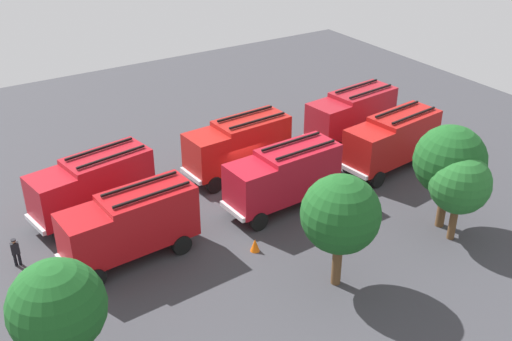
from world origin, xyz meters
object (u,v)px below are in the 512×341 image
at_px(fire_truck_2, 92,184).
at_px(tree_2, 341,215).
at_px(firefighter_1, 326,155).
at_px(firefighter_0, 16,251).
at_px(tree_1, 460,184).
at_px(fire_truck_3, 392,139).
at_px(fire_truck_5, 130,223).
at_px(tree_0, 450,161).
at_px(fire_truck_0, 352,113).
at_px(traffic_cone_1, 255,245).
at_px(fire_truck_1, 238,144).
at_px(tree_3, 57,308).
at_px(fire_truck_4, 284,175).
at_px(firefighter_3, 447,165).
at_px(firefighter_2, 45,188).
at_px(traffic_cone_0, 435,173).

bearing_deg(fire_truck_2, tree_2, 113.36).
bearing_deg(firefighter_1, firefighter_0, -149.39).
bearing_deg(tree_1, tree_2, -2.41).
bearing_deg(fire_truck_2, fire_truck_3, 156.63).
bearing_deg(fire_truck_5, tree_0, 154.04).
height_order(fire_truck_0, traffic_cone_1, fire_truck_0).
bearing_deg(fire_truck_2, fire_truck_1, 171.12).
xyz_separation_m(tree_3, traffic_cone_1, (-11.22, -3.81, -3.58)).
height_order(fire_truck_1, tree_1, tree_1).
distance_m(fire_truck_4, tree_2, 7.91).
xyz_separation_m(fire_truck_0, fire_truck_4, (9.59, 5.16, 0.00)).
bearing_deg(fire_truck_0, tree_2, 41.46).
distance_m(firefighter_3, tree_1, 7.55).
relative_size(fire_truck_4, tree_0, 1.18).
bearing_deg(fire_truck_0, fire_truck_5, 8.97).
bearing_deg(tree_1, traffic_cone_1, -25.96).
height_order(firefighter_1, tree_2, tree_2).
height_order(fire_truck_2, firefighter_0, fire_truck_2).
xyz_separation_m(fire_truck_3, tree_3, (24.07, 7.06, 1.79)).
height_order(firefighter_0, firefighter_1, firefighter_1).
height_order(fire_truck_0, firefighter_2, fire_truck_0).
bearing_deg(fire_truck_1, tree_2, 78.10).
distance_m(fire_truck_2, fire_truck_3, 19.46).
xyz_separation_m(fire_truck_0, firefighter_1, (4.26, 2.51, -1.17)).
bearing_deg(fire_truck_2, tree_3, 57.00).
bearing_deg(traffic_cone_0, firefighter_2, -25.12).
bearing_deg(fire_truck_2, firefighter_0, 16.76).
distance_m(fire_truck_2, firefighter_2, 3.94).
height_order(fire_truck_1, fire_truck_4, same).
distance_m(tree_1, tree_2, 7.94).
height_order(firefighter_0, traffic_cone_0, firefighter_0).
bearing_deg(fire_truck_5, traffic_cone_1, 148.95).
distance_m(fire_truck_0, tree_2, 17.17).
xyz_separation_m(fire_truck_2, firefighter_1, (-15.24, 2.38, -1.17)).
distance_m(fire_truck_2, tree_0, 20.13).
xyz_separation_m(tree_0, tree_3, (21.56, 0.25, -0.21)).
relative_size(fire_truck_2, tree_1, 1.45).
bearing_deg(firefighter_2, fire_truck_3, 126.28).
bearing_deg(tree_2, tree_1, 177.59).
height_order(fire_truck_4, firefighter_3, fire_truck_4).
bearing_deg(fire_truck_2, traffic_cone_1, 117.75).
distance_m(fire_truck_0, fire_truck_1, 9.68).
bearing_deg(firefighter_0, fire_truck_2, -58.18).
distance_m(fire_truck_4, firefighter_0, 15.27).
xyz_separation_m(tree_1, traffic_cone_1, (9.87, -4.80, -3.11)).
xyz_separation_m(fire_truck_3, firefighter_3, (-2.08, 3.04, -1.18)).
relative_size(fire_truck_1, tree_2, 1.23).
bearing_deg(fire_truck_3, firefighter_0, -11.99).
xyz_separation_m(firefighter_1, firefighter_2, (17.27, -5.55, -0.01)).
bearing_deg(firefighter_0, fire_truck_5, -109.72).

